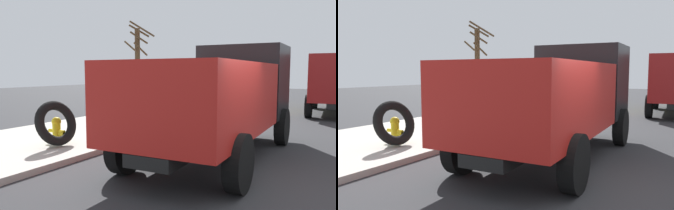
% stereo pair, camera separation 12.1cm
% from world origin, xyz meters
% --- Properties ---
extents(ground_plane, '(80.00, 80.00, 0.00)m').
position_xyz_m(ground_plane, '(0.00, 0.00, 0.00)').
color(ground_plane, '#2D2D30').
extents(sidewalk_curb, '(36.00, 5.00, 0.15)m').
position_xyz_m(sidewalk_curb, '(0.00, 6.50, 0.07)').
color(sidewalk_curb, '#ADA89E').
rests_on(sidewalk_curb, ground).
extents(fire_hydrant, '(0.26, 0.60, 0.75)m').
position_xyz_m(fire_hydrant, '(0.63, 5.57, 0.55)').
color(fire_hydrant, yellow).
rests_on(fire_hydrant, sidewalk_curb).
extents(loose_tire, '(1.32, 0.77, 1.28)m').
position_xyz_m(loose_tire, '(0.35, 5.27, 0.79)').
color(loose_tire, black).
rests_on(loose_tire, sidewalk_curb).
extents(dump_truck_red, '(7.06, 2.95, 3.00)m').
position_xyz_m(dump_truck_red, '(2.17, 1.22, 1.61)').
color(dump_truck_red, red).
rests_on(dump_truck_red, ground).
extents(bare_tree, '(1.08, 1.46, 4.33)m').
position_xyz_m(bare_tree, '(7.16, 7.25, 2.41)').
color(bare_tree, '#4C3823').
rests_on(bare_tree, sidewalk_curb).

